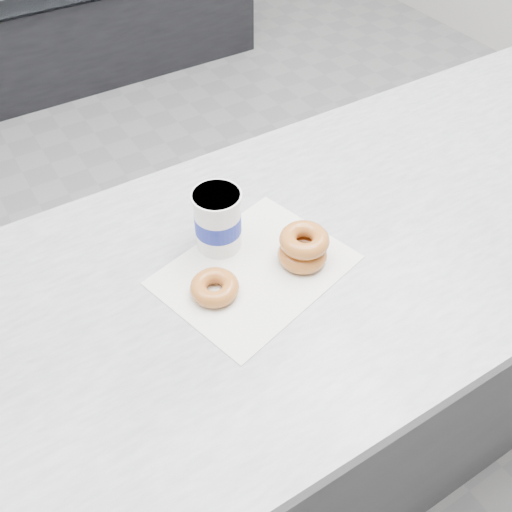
{
  "coord_description": "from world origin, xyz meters",
  "views": [
    {
      "loc": [
        -0.61,
        -1.21,
        1.69
      ],
      "look_at": [
        -0.22,
        -0.59,
        0.93
      ],
      "focal_mm": 40.0,
      "sensor_mm": 36.0,
      "label": 1
    }
  ],
  "objects": [
    {
      "name": "wax_paper",
      "position": [
        -0.23,
        -0.59,
        0.9
      ],
      "size": [
        0.4,
        0.34,
        0.0
      ],
      "primitive_type": "cube",
      "rotation": [
        0.0,
        0.0,
        0.26
      ],
      "color": "silver",
      "rests_on": "counter"
    },
    {
      "name": "coffee_cup",
      "position": [
        -0.25,
        -0.5,
        0.96
      ],
      "size": [
        0.1,
        0.1,
        0.13
      ],
      "rotation": [
        0.0,
        0.0,
        0.15
      ],
      "color": "white",
      "rests_on": "counter"
    },
    {
      "name": "donut_stack",
      "position": [
        -0.14,
        -0.62,
        0.93
      ],
      "size": [
        0.13,
        0.13,
        0.07
      ],
      "color": "#B97A32",
      "rests_on": "wax_paper"
    },
    {
      "name": "counter",
      "position": [
        0.0,
        -0.6,
        0.45
      ],
      "size": [
        3.06,
        0.76,
        0.9
      ],
      "color": "#333335",
      "rests_on": "ground"
    },
    {
      "name": "ground",
      "position": [
        0.0,
        0.0,
        0.0
      ],
      "size": [
        5.0,
        5.0,
        0.0
      ],
      "primitive_type": "plane",
      "color": "gray",
      "rests_on": "ground"
    },
    {
      "name": "donut_single",
      "position": [
        -0.32,
        -0.6,
        0.92
      ],
      "size": [
        0.1,
        0.1,
        0.03
      ],
      "primitive_type": "torus",
      "rotation": [
        0.0,
        0.0,
        -0.09
      ],
      "color": "#B97A32",
      "rests_on": "wax_paper"
    }
  ]
}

